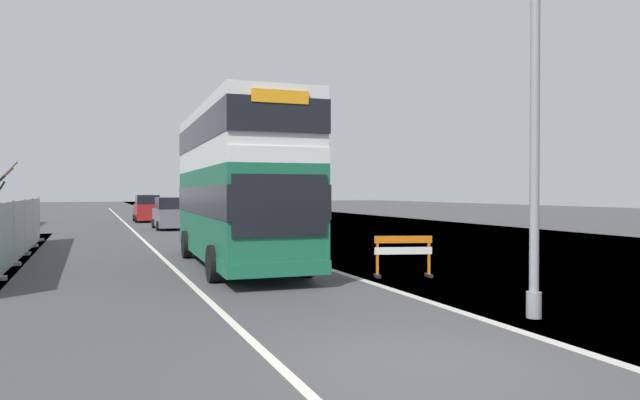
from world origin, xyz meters
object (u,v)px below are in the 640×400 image
car_oncoming_near (170,214)px  car_receding_mid (147,209)px  roadworks_barrier (403,251)px  double_decker_bus (237,183)px  lamppost_foreground (535,96)px

car_oncoming_near → car_receding_mid: 9.93m
roadworks_barrier → car_receding_mid: size_ratio=0.43×
roadworks_barrier → car_receding_mid: 34.18m
car_receding_mid → car_oncoming_near: bearing=-86.9°
roadworks_barrier → car_oncoming_near: bearing=98.3°
double_decker_bus → roadworks_barrier: bearing=-47.7°
double_decker_bus → car_oncoming_near: double_decker_bus is taller
double_decker_bus → car_receding_mid: (-0.25, 29.78, -1.69)m
lamppost_foreground → double_decker_bus: bearing=109.5°
lamppost_foreground → car_oncoming_near: 29.98m
lamppost_foreground → roadworks_barrier: lamppost_foreground is taller
roadworks_barrier → car_oncoming_near: (-3.51, 24.02, 0.22)m
double_decker_bus → car_oncoming_near: (0.28, 19.86, -1.74)m
car_oncoming_near → car_receding_mid: bearing=93.1°
double_decker_bus → lamppost_foreground: 10.48m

